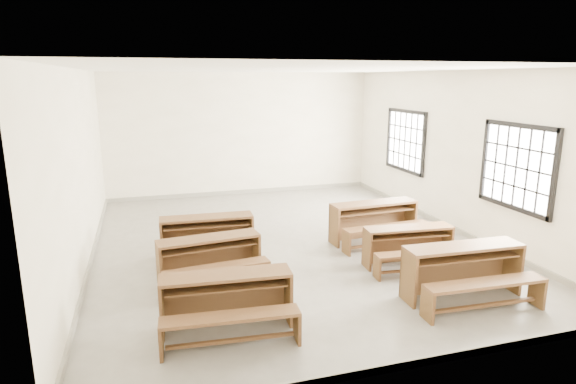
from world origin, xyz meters
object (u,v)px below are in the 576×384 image
object	(u,v)px
desk_set_1	(210,256)
desk_set_3	(465,268)
desk_set_4	(409,244)
desk_set_2	(207,234)
desk_set_0	(227,298)
desk_set_5	(375,219)

from	to	relation	value
desk_set_1	desk_set_3	world-z (taller)	desk_set_3
desk_set_3	desk_set_4	xyz separation A→B (m)	(-0.11, 1.30, -0.06)
desk_set_2	desk_set_3	xyz separation A→B (m)	(3.24, -2.69, 0.03)
desk_set_0	desk_set_2	bearing A→B (deg)	92.08
desk_set_2	desk_set_0	bearing A→B (deg)	-89.52
desk_set_1	desk_set_5	distance (m)	3.41
desk_set_4	desk_set_0	bearing A→B (deg)	-154.49
desk_set_3	desk_set_4	distance (m)	1.30
desk_set_2	desk_set_4	world-z (taller)	desk_set_2
desk_set_2	desk_set_5	distance (m)	3.16
desk_set_2	desk_set_5	size ratio (longest dim) A/B	0.95
desk_set_4	desk_set_5	xyz separation A→B (m)	(0.03, 1.29, 0.06)
desk_set_2	desk_set_5	xyz separation A→B (m)	(3.16, -0.10, 0.02)
desk_set_4	desk_set_5	size ratio (longest dim) A/B	0.89
desk_set_1	desk_set_5	xyz separation A→B (m)	(3.26, 0.98, 0.03)
desk_set_1	desk_set_2	bearing A→B (deg)	78.28
desk_set_0	desk_set_5	xyz separation A→B (m)	(3.27, 2.51, 0.02)
desk_set_0	desk_set_3	distance (m)	3.35
desk_set_3	desk_set_4	size ratio (longest dim) A/B	1.14
desk_set_0	desk_set_2	xyz separation A→B (m)	(0.11, 2.60, -0.00)
desk_set_2	desk_set_4	bearing A→B (deg)	-21.11
desk_set_4	desk_set_5	distance (m)	1.30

